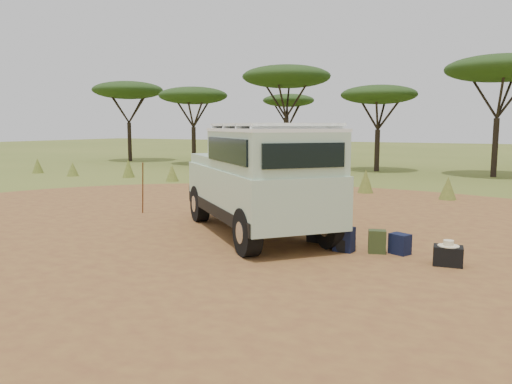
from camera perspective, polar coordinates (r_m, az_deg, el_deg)
The scene contains 13 objects.
ground at distance 11.35m, azimuth 0.24°, elevation -5.33°, with size 140.00×140.00×0.00m, color #586724.
dirt_clearing at distance 11.35m, azimuth 0.24°, elevation -5.31°, with size 23.00×23.00×0.01m, color olive.
grass_fringe at distance 19.26m, azimuth 12.64°, elevation 1.02°, with size 36.60×1.60×0.90m.
acacia_treeline at distance 30.02m, azimuth 19.87°, elevation 11.57°, with size 46.70×13.20×6.26m.
safari_vehicle at distance 11.55m, azimuth 0.43°, elevation 1.18°, with size 5.31×5.07×2.59m.
walking_staff at distance 14.74m, azimuth -12.82°, elevation 0.44°, with size 0.04×0.04×1.53m, color brown.
backpack_black at distance 11.04m, azimuth 7.11°, elevation -4.21°, with size 0.43×0.31×0.58m, color black.
backpack_navy at distance 10.29m, azimuth 10.04°, elevation -5.34°, with size 0.39×0.28×0.51m, color #101933.
backpack_olive at distance 10.29m, azimuth 13.66°, elevation -5.55°, with size 0.34×0.25×0.47m, color #32411E.
duffel_navy at distance 10.33m, azimuth 16.12°, elevation -5.74°, with size 0.37×0.28×0.42m, color #101933.
hard_case at distance 9.80m, azimuth 21.08°, elevation -6.83°, with size 0.51×0.36×0.36m, color black.
stuff_sack at distance 10.31m, azimuth 10.00°, elevation -6.01°, with size 0.27×0.27×0.27m, color black.
safari_hat at distance 9.75m, azimuth 21.15°, elevation -5.57°, with size 0.38×0.38×0.11m.
Camera 1 is at (5.15, -9.80, 2.53)m, focal length 35.00 mm.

